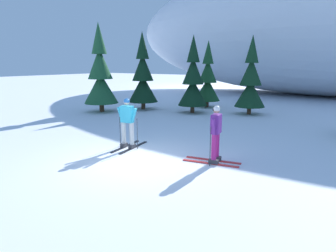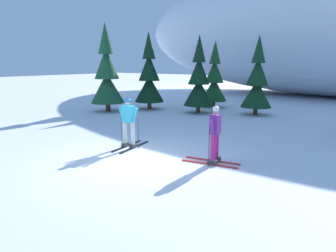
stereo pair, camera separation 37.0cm
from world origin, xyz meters
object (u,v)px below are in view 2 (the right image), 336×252
pine_tree_center_left (214,80)px  pine_tree_center (199,81)px  skier_cyan_jacket (129,122)px  pine_tree_center_right (257,82)px  skier_purple_jacket (215,134)px  pine_tree_far_left (107,75)px  pine_tree_left (149,77)px

pine_tree_center_left → pine_tree_center: (0.30, -2.60, 0.06)m
skier_cyan_jacket → pine_tree_center_right: pine_tree_center_right is taller
skier_purple_jacket → pine_tree_far_left: 11.04m
pine_tree_far_left → pine_tree_center: size_ratio=1.17×
pine_tree_center → pine_tree_center_left: bearing=96.7°
pine_tree_far_left → pine_tree_center_right: (7.81, 3.97, -0.33)m
skier_cyan_jacket → pine_tree_center: bearing=102.5°
pine_tree_left → pine_tree_center_right: size_ratio=1.08×
skier_cyan_jacket → pine_tree_center_right: (1.25, 9.20, 0.95)m
pine_tree_left → pine_tree_center_left: 4.31m
skier_purple_jacket → pine_tree_left: (-8.24, 7.20, 1.12)m
pine_tree_center_left → pine_tree_center: 2.62m
pine_tree_left → pine_tree_center_left: bearing=45.9°
pine_tree_far_left → skier_purple_jacket: bearing=-27.3°
skier_purple_jacket → pine_tree_left: pine_tree_left is taller
pine_tree_center → pine_tree_left: bearing=-171.5°
skier_cyan_jacket → pine_tree_far_left: size_ratio=0.33×
skier_purple_jacket → pine_tree_center_right: pine_tree_center_right is taller
skier_cyan_jacket → pine_tree_center: pine_tree_center is taller
skier_cyan_jacket → pine_tree_left: bearing=124.3°
skier_cyan_jacket → pine_tree_center: size_ratio=0.39×
skier_purple_jacket → pine_tree_center_left: bearing=117.0°
pine_tree_far_left → pine_tree_center_left: size_ratio=1.20×
pine_tree_left → skier_purple_jacket: bearing=-41.1°
skier_cyan_jacket → pine_tree_center: 8.14m
pine_tree_left → pine_tree_center_left: pine_tree_left is taller
pine_tree_center → pine_tree_center_right: size_ratio=1.01×
pine_tree_far_left → pine_tree_left: bearing=55.1°
pine_tree_center_left → pine_tree_far_left: bearing=-130.6°
pine_tree_center → pine_tree_center_right: (3.00, 1.31, -0.02)m
pine_tree_left → pine_tree_center_right: bearing=15.9°
pine_tree_left → skier_cyan_jacket: bearing=-55.7°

